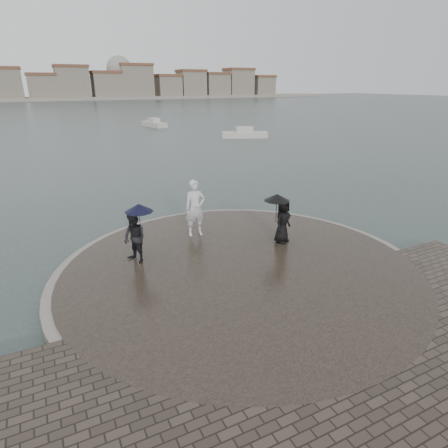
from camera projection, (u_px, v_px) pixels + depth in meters
ground at (305, 332)px, 9.93m from camera, size 400.00×400.00×0.00m
kerb_ring at (241, 271)px, 12.80m from camera, size 12.50×12.50×0.32m
quay_tip at (241, 271)px, 12.80m from camera, size 11.90×11.90×0.36m
statue at (195, 208)px, 14.97m from camera, size 0.89×0.63×2.29m
visitor_left at (136, 232)px, 12.72m from camera, size 1.22×1.11×2.04m
visitor_right at (281, 215)px, 14.30m from camera, size 1.25×1.03×1.95m
far_skyline at (23, 85)px, 139.95m from camera, size 260.00×20.00×37.00m
boats at (194, 129)px, 51.23m from camera, size 10.47×21.66×1.50m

